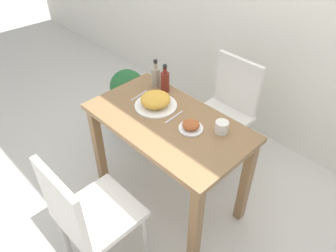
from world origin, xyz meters
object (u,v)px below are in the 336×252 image
at_px(chair_near, 87,214).
at_px(condiment_bottle, 165,81).
at_px(side_plate, 191,126).
at_px(potted_plant_left, 128,98).
at_px(drink_cup, 222,127).
at_px(chair_far, 226,108).
at_px(sauce_bottle, 156,76).
at_px(food_plate, 156,101).

relative_size(chair_near, condiment_bottle, 4.27).
xyz_separation_m(side_plate, potted_plant_left, (-0.98, 0.27, -0.40)).
xyz_separation_m(drink_cup, condiment_bottle, (-0.57, 0.07, 0.05)).
height_order(chair_far, side_plate, chair_far).
height_order(chair_near, potted_plant_left, chair_near).
height_order(chair_near, sauce_bottle, sauce_bottle).
bearing_deg(drink_cup, sauce_bottle, 173.63).
distance_m(chair_near, drink_cup, 0.93).
xyz_separation_m(chair_far, potted_plant_left, (-0.81, -0.36, -0.13)).
relative_size(chair_far, food_plate, 3.20).
distance_m(food_plate, condiment_bottle, 0.20).
relative_size(chair_far, potted_plant_left, 1.37).
height_order(food_plate, drink_cup, food_plate).
xyz_separation_m(chair_far, drink_cup, (0.32, -0.51, 0.28)).
relative_size(chair_near, drink_cup, 11.23).
relative_size(side_plate, condiment_bottle, 0.71).
xyz_separation_m(chair_far, side_plate, (0.17, -0.62, 0.27)).
relative_size(food_plate, condiment_bottle, 1.33).
distance_m(sauce_bottle, condiment_bottle, 0.10).
bearing_deg(food_plate, sauce_bottle, 136.73).
height_order(chair_near, food_plate, chair_near).
xyz_separation_m(food_plate, condiment_bottle, (-0.09, 0.18, 0.04)).
bearing_deg(drink_cup, chair_far, 122.15).
distance_m(chair_near, potted_plant_left, 1.35).
bearing_deg(food_plate, condiment_bottle, 117.65).
xyz_separation_m(chair_near, chair_far, (-0.08, 1.36, 0.00)).
bearing_deg(drink_cup, condiment_bottle, 172.65).
relative_size(side_plate, potted_plant_left, 0.23).
bearing_deg(chair_near, side_plate, -97.43).
distance_m(chair_far, side_plate, 0.70).
height_order(chair_far, sauce_bottle, sauce_bottle).
height_order(food_plate, sauce_bottle, sauce_bottle).
relative_size(food_plate, sauce_bottle, 1.33).
height_order(drink_cup, sauce_bottle, sauce_bottle).
bearing_deg(potted_plant_left, side_plate, -15.23).
height_order(chair_far, food_plate, chair_far).
relative_size(chair_far, drink_cup, 11.23).
relative_size(chair_near, sauce_bottle, 4.27).
height_order(chair_near, chair_far, same).
bearing_deg(condiment_bottle, food_plate, -62.35).
height_order(side_plate, condiment_bottle, condiment_bottle).
bearing_deg(sauce_bottle, food_plate, -43.27).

